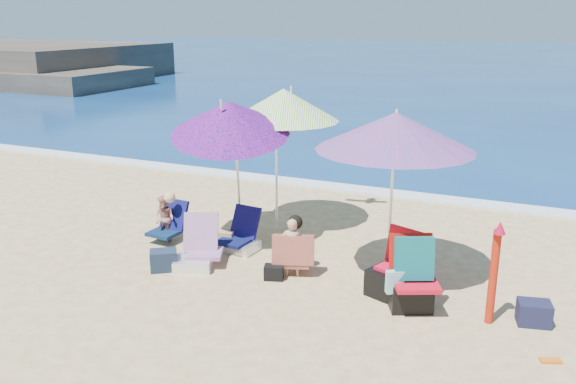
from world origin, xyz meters
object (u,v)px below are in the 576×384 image
at_px(umbrella_striped, 284,105).
at_px(person_left, 166,218).
at_px(chair_rainbow, 197,253).
at_px(camp_chair_right, 411,282).
at_px(camp_chair_left, 392,276).
at_px(furled_umbrella, 494,268).
at_px(person_center, 293,248).
at_px(umbrella_blue, 230,118).
at_px(umbrella_turquoise, 395,131).
at_px(chair_navy, 241,239).

distance_m(umbrella_striped, person_left, 2.61).
xyz_separation_m(chair_rainbow, camp_chair_right, (3.08, -0.05, 0.16)).
bearing_deg(camp_chair_left, furled_umbrella, -11.48).
xyz_separation_m(camp_chair_right, person_center, (-1.70, 0.31, 0.06)).
bearing_deg(person_center, umbrella_blue, 152.85).
relative_size(umbrella_blue, camp_chair_left, 2.87).
height_order(furled_umbrella, person_center, furled_umbrella).
xyz_separation_m(umbrella_turquoise, person_left, (-3.63, 0.05, -1.69)).
height_order(chair_navy, chair_rainbow, chair_rainbow).
xyz_separation_m(chair_rainbow, person_left, (-0.99, 0.65, 0.18)).
xyz_separation_m(furled_umbrella, person_center, (-2.64, 0.29, -0.29)).
height_order(umbrella_striped, furled_umbrella, umbrella_striped).
bearing_deg(person_left, umbrella_turquoise, -0.82).
bearing_deg(chair_rainbow, person_center, 10.72).
bearing_deg(camp_chair_left, chair_navy, 167.07).
bearing_deg(umbrella_turquoise, umbrella_blue, 172.57).
bearing_deg(person_center, camp_chair_right, -10.47).
relative_size(umbrella_blue, person_left, 2.99).
height_order(umbrella_striped, person_center, umbrella_striped).
relative_size(umbrella_blue, chair_navy, 3.80).
bearing_deg(chair_navy, umbrella_turquoise, -4.61).
distance_m(furled_umbrella, chair_navy, 3.86).
distance_m(umbrella_striped, chair_navy, 2.26).
bearing_deg(umbrella_turquoise, furled_umbrella, -24.67).
xyz_separation_m(umbrella_blue, camp_chair_left, (2.72, -0.72, -1.75)).
xyz_separation_m(umbrella_turquoise, umbrella_striped, (-2.17, 1.36, 0.03)).
height_order(umbrella_turquoise, chair_rainbow, umbrella_turquoise).
bearing_deg(chair_rainbow, person_left, 146.56).
relative_size(furled_umbrella, chair_navy, 1.97).
relative_size(furled_umbrella, person_left, 1.55).
xyz_separation_m(umbrella_blue, person_left, (-1.05, -0.28, -1.64)).
relative_size(umbrella_turquoise, umbrella_striped, 1.07).
height_order(camp_chair_right, person_left, camp_chair_right).
bearing_deg(furled_umbrella, chair_rainbow, 179.51).
bearing_deg(camp_chair_right, umbrella_striped, 142.27).
bearing_deg(umbrella_blue, umbrella_striped, 68.18).
height_order(umbrella_blue, chair_navy, umbrella_blue).
distance_m(chair_rainbow, camp_chair_left, 2.79).
xyz_separation_m(chair_navy, camp_chair_right, (2.80, -0.84, 0.18)).
bearing_deg(chair_rainbow, camp_chair_right, -1.00).
relative_size(umbrella_turquoise, chair_rainbow, 2.99).
xyz_separation_m(umbrella_blue, camp_chair_right, (3.02, -0.99, -1.66)).
bearing_deg(umbrella_blue, furled_umbrella, -13.78).
distance_m(umbrella_blue, chair_rainbow, 2.05).
height_order(umbrella_turquoise, chair_navy, umbrella_turquoise).
xyz_separation_m(umbrella_striped, chair_rainbow, (-0.47, -1.97, -1.90)).
bearing_deg(camp_chair_right, umbrella_turquoise, 124.14).
height_order(umbrella_turquoise, umbrella_striped, umbrella_striped).
relative_size(umbrella_blue, chair_rainbow, 2.86).
distance_m(umbrella_striped, person_center, 2.56).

